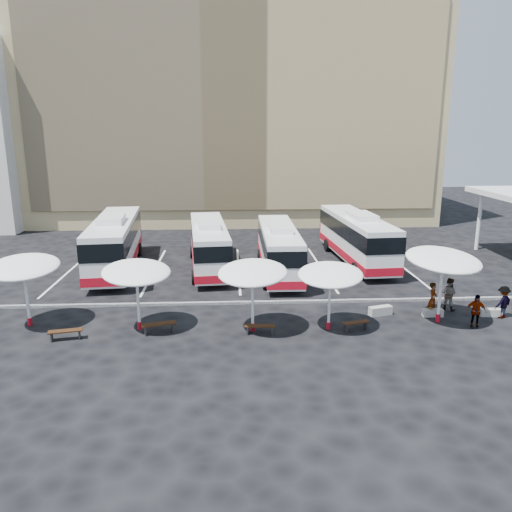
{
  "coord_description": "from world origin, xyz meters",
  "views": [
    {
      "loc": [
        -0.55,
        -26.62,
        9.67
      ],
      "look_at": [
        1.0,
        3.0,
        2.2
      ],
      "focal_mm": 35.0,
      "sensor_mm": 36.0,
      "label": 1
    }
  ],
  "objects_px": {
    "sunshade_4": "(443,260)",
    "wood_bench_0": "(65,333)",
    "sunshade_1": "(136,272)",
    "wood_bench_2": "(260,327)",
    "sunshade_2": "(253,273)",
    "conc_bench_2": "(491,312)",
    "conc_bench_1": "(433,313)",
    "bus_1": "(209,244)",
    "sunshade_0": "(23,267)",
    "bus_2": "(279,248)",
    "passenger_1": "(449,294)",
    "passenger_2": "(476,311)",
    "conc_bench_0": "(380,311)",
    "wood_bench_1": "(159,326)",
    "bus_3": "(356,236)",
    "passenger_0": "(433,299)",
    "passenger_3": "(503,302)",
    "bus_0": "(115,241)",
    "sunshade_3": "(330,275)",
    "wood_bench_3": "(356,324)"
  },
  "relations": [
    {
      "from": "wood_bench_1",
      "to": "wood_bench_2",
      "type": "distance_m",
      "value": 4.95
    },
    {
      "from": "bus_0",
      "to": "sunshade_4",
      "type": "bearing_deg",
      "value": -36.2
    },
    {
      "from": "conc_bench_1",
      "to": "passenger_1",
      "type": "relative_size",
      "value": 0.59
    },
    {
      "from": "sunshade_3",
      "to": "wood_bench_0",
      "type": "bearing_deg",
      "value": -177.08
    },
    {
      "from": "sunshade_2",
      "to": "passenger_0",
      "type": "xyz_separation_m",
      "value": [
        9.71,
        1.58,
        -2.08
      ]
    },
    {
      "from": "sunshade_4",
      "to": "conc_bench_2",
      "type": "xyz_separation_m",
      "value": [
        3.17,
        0.68,
        -3.12
      ]
    },
    {
      "from": "bus_3",
      "to": "wood_bench_3",
      "type": "height_order",
      "value": "bus_3"
    },
    {
      "from": "wood_bench_2",
      "to": "sunshade_0",
      "type": "bearing_deg",
      "value": 171.64
    },
    {
      "from": "wood_bench_1",
      "to": "bus_2",
      "type": "bearing_deg",
      "value": 56.52
    },
    {
      "from": "sunshade_1",
      "to": "sunshade_2",
      "type": "bearing_deg",
      "value": -5.2
    },
    {
      "from": "conc_bench_0",
      "to": "conc_bench_2",
      "type": "distance_m",
      "value": 5.87
    },
    {
      "from": "sunshade_1",
      "to": "passenger_3",
      "type": "xyz_separation_m",
      "value": [
        18.94,
        0.58,
        -2.09
      ]
    },
    {
      "from": "bus_3",
      "to": "sunshade_2",
      "type": "height_order",
      "value": "bus_3"
    },
    {
      "from": "bus_0",
      "to": "passenger_0",
      "type": "xyz_separation_m",
      "value": [
        18.97,
        -10.4,
        -1.12
      ]
    },
    {
      "from": "sunshade_2",
      "to": "conc_bench_2",
      "type": "distance_m",
      "value": 13.21
    },
    {
      "from": "bus_0",
      "to": "bus_3",
      "type": "distance_m",
      "value": 17.7
    },
    {
      "from": "sunshade_3",
      "to": "passenger_3",
      "type": "relative_size",
      "value": 2.23
    },
    {
      "from": "wood_bench_0",
      "to": "conc_bench_0",
      "type": "xyz_separation_m",
      "value": [
        15.93,
        2.48,
        -0.13
      ]
    },
    {
      "from": "conc_bench_1",
      "to": "bus_1",
      "type": "bearing_deg",
      "value": 140.07
    },
    {
      "from": "bus_3",
      "to": "wood_bench_0",
      "type": "distance_m",
      "value": 22.21
    },
    {
      "from": "conc_bench_2",
      "to": "wood_bench_0",
      "type": "bearing_deg",
      "value": -174.79
    },
    {
      "from": "bus_1",
      "to": "wood_bench_1",
      "type": "bearing_deg",
      "value": -104.67
    },
    {
      "from": "bus_0",
      "to": "conc_bench_2",
      "type": "relative_size",
      "value": 11.8
    },
    {
      "from": "bus_2",
      "to": "sunshade_0",
      "type": "relative_size",
      "value": 2.83
    },
    {
      "from": "sunshade_0",
      "to": "wood_bench_1",
      "type": "height_order",
      "value": "sunshade_0"
    },
    {
      "from": "passenger_0",
      "to": "passenger_1",
      "type": "xyz_separation_m",
      "value": [
        1.27,
        0.88,
        -0.01
      ]
    },
    {
      "from": "sunshade_3",
      "to": "passenger_3",
      "type": "xyz_separation_m",
      "value": [
        9.48,
        1.07,
        -1.96
      ]
    },
    {
      "from": "sunshade_4",
      "to": "passenger_0",
      "type": "xyz_separation_m",
      "value": [
        0.04,
        0.91,
        -2.4
      ]
    },
    {
      "from": "sunshade_3",
      "to": "passenger_3",
      "type": "distance_m",
      "value": 9.74
    },
    {
      "from": "bus_0",
      "to": "sunshade_2",
      "type": "bearing_deg",
      "value": -57.64
    },
    {
      "from": "bus_0",
      "to": "wood_bench_3",
      "type": "relative_size",
      "value": 8.95
    },
    {
      "from": "conc_bench_0",
      "to": "passenger_1",
      "type": "height_order",
      "value": "passenger_1"
    },
    {
      "from": "bus_0",
      "to": "bus_1",
      "type": "bearing_deg",
      "value": -6.78
    },
    {
      "from": "wood_bench_1",
      "to": "wood_bench_0",
      "type": "bearing_deg",
      "value": -172.51
    },
    {
      "from": "sunshade_2",
      "to": "sunshade_4",
      "type": "xyz_separation_m",
      "value": [
        9.67,
        0.67,
        0.32
      ]
    },
    {
      "from": "bus_1",
      "to": "passenger_1",
      "type": "relative_size",
      "value": 6.25
    },
    {
      "from": "wood_bench_0",
      "to": "conc_bench_0",
      "type": "distance_m",
      "value": 16.12
    },
    {
      "from": "passenger_2",
      "to": "bus_1",
      "type": "bearing_deg",
      "value": 154.77
    },
    {
      "from": "sunshade_0",
      "to": "bus_2",
      "type": "bearing_deg",
      "value": 33.68
    },
    {
      "from": "sunshade_4",
      "to": "wood_bench_0",
      "type": "bearing_deg",
      "value": -176.0
    },
    {
      "from": "sunshade_4",
      "to": "wood_bench_1",
      "type": "height_order",
      "value": "sunshade_4"
    },
    {
      "from": "wood_bench_2",
      "to": "passenger_3",
      "type": "height_order",
      "value": "passenger_3"
    },
    {
      "from": "sunshade_4",
      "to": "conc_bench_1",
      "type": "bearing_deg",
      "value": 85.87
    },
    {
      "from": "sunshade_4",
      "to": "wood_bench_2",
      "type": "bearing_deg",
      "value": -173.3
    },
    {
      "from": "bus_2",
      "to": "wood_bench_2",
      "type": "distance_m",
      "value": 11.07
    },
    {
      "from": "wood_bench_2",
      "to": "passenger_1",
      "type": "xyz_separation_m",
      "value": [
        10.65,
        2.89,
        0.56
      ]
    },
    {
      "from": "sunshade_1",
      "to": "wood_bench_2",
      "type": "relative_size",
      "value": 2.89
    },
    {
      "from": "conc_bench_2",
      "to": "passenger_1",
      "type": "xyz_separation_m",
      "value": [
        -1.86,
        1.1,
        0.71
      ]
    },
    {
      "from": "bus_0",
      "to": "wood_bench_0",
      "type": "bearing_deg",
      "value": -93.87
    },
    {
      "from": "bus_3",
      "to": "passenger_0",
      "type": "relative_size",
      "value": 6.68
    }
  ]
}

